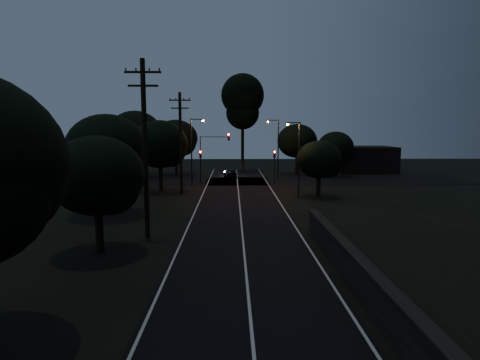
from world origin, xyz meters
name	(u,v)px	position (x,y,z in m)	size (l,w,h in m)	color
road_surface	(239,195)	(0.00, 31.12, 0.01)	(60.00, 70.00, 0.03)	black
retaining_wall	(480,314)	(7.74, 3.00, 0.62)	(6.93, 26.00, 1.60)	black
utility_pole_mid	(145,147)	(-6.00, 15.00, 5.74)	(2.20, 0.30, 11.00)	black
utility_pole_far	(181,142)	(-6.00, 32.00, 5.48)	(2.20, 0.30, 10.50)	black
tree_left_b	(100,178)	(-7.82, 11.90, 4.21)	(5.10, 5.10, 6.49)	black
tree_left_c	(109,150)	(-10.28, 21.87, 5.16)	(6.32, 6.32, 7.98)	black
tree_left_d	(162,145)	(-8.28, 33.88, 5.01)	(6.10, 6.10, 7.74)	black
tree_far_nw	(177,139)	(-8.77, 49.87, 5.26)	(6.41, 6.41, 8.12)	black
tree_far_w	(137,134)	(-13.74, 45.85, 6.02)	(7.26, 7.26, 9.26)	black
tree_far_ne	(299,142)	(9.21, 49.88, 4.84)	(5.92, 5.92, 7.49)	black
tree_far_e	(337,148)	(14.18, 46.90, 4.14)	(5.04, 5.04, 6.40)	black
tree_right_a	(321,161)	(8.16, 29.91, 3.67)	(4.45, 4.45, 5.66)	black
tall_pine	(243,101)	(1.00, 55.00, 11.15)	(6.80, 6.80, 15.46)	black
building_left	(106,159)	(-20.00, 52.00, 2.20)	(10.00, 8.00, 4.40)	black
building_right	(363,159)	(20.00, 53.00, 2.00)	(9.00, 7.00, 4.00)	black
signal_left	(201,161)	(-4.60, 39.99, 2.84)	(0.28, 0.35, 4.10)	black
signal_right	(274,161)	(4.60, 39.99, 2.84)	(0.28, 0.35, 4.10)	black
signal_mast	(214,149)	(-2.91, 39.99, 4.34)	(3.70, 0.35, 6.25)	black
streetlight_a	(193,147)	(-5.31, 38.00, 4.64)	(1.66, 0.26, 8.00)	black
streetlight_b	(277,145)	(5.31, 44.00, 4.64)	(1.66, 0.26, 8.00)	black
streetlight_c	(297,154)	(5.83, 30.00, 4.35)	(1.46, 0.26, 7.50)	black
car	(230,173)	(-0.92, 46.00, 0.63)	(1.49, 3.70, 1.26)	black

